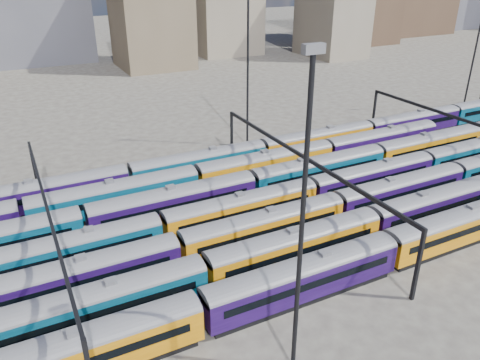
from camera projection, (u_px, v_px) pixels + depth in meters
name	position (u px, v px, depth m)	size (l,w,h in m)	color
ground	(230.00, 228.00, 57.59)	(500.00, 500.00, 0.00)	#3E3A34
rake_0	(303.00, 275.00, 44.56)	(148.13, 3.09, 5.21)	black
rake_1	(372.00, 221.00, 53.85)	(125.07, 3.05, 5.14)	black
rake_2	(179.00, 247.00, 49.00)	(123.14, 3.00, 5.06)	black
rake_3	(242.00, 206.00, 57.13)	(102.06, 2.99, 5.03)	black
rake_4	(252.00, 183.00, 62.73)	(130.87, 3.19, 5.38)	black
rake_5	(116.00, 194.00, 59.77)	(110.11, 3.22, 5.44)	black
rake_6	(262.00, 150.00, 73.79)	(127.85, 3.12, 5.25)	black
gantry_1	(49.00, 217.00, 46.51)	(0.35, 40.35, 8.03)	black
gantry_2	(301.00, 163.00, 58.77)	(0.35, 40.35, 8.03)	black
gantry_3	(466.00, 128.00, 71.04)	(0.35, 40.35, 8.03)	black
mast_2	(302.00, 219.00, 31.83)	(1.40, 0.50, 25.60)	black
mast_3	(248.00, 66.00, 77.10)	(1.40, 0.50, 25.60)	black
mast_5	(476.00, 47.00, 94.32)	(1.40, 0.50, 25.60)	black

